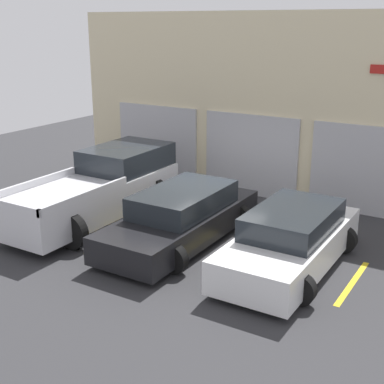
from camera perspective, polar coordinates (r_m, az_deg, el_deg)
name	(u,v)px	position (r m, az deg, el deg)	size (l,w,h in m)	color
ground_plane	(206,226)	(13.75, 1.53, -3.61)	(28.00, 28.00, 0.00)	#2D2D30
shophouse_building	(263,108)	(15.93, 7.56, 8.87)	(12.64, 0.68, 5.30)	beige
pickup_truck	(100,188)	(14.29, -9.77, 0.41)	(2.47, 5.33, 1.70)	silver
sedan_white	(291,240)	(11.46, 10.48, -5.10)	(2.10, 4.43, 1.30)	white
sedan_side	(182,217)	(12.60, -1.11, -2.71)	(2.15, 4.80, 1.28)	black
parking_stripe_far_left	(57,211)	(15.24, -14.23, -1.99)	(0.12, 2.20, 0.01)	gold
parking_stripe_left	(135,230)	(13.52, -6.05, -4.07)	(0.12, 2.20, 0.01)	gold
parking_stripe_centre	(232,253)	(12.17, 4.27, -6.55)	(0.12, 2.20, 0.01)	gold
parking_stripe_right	(353,283)	(11.33, 16.75, -9.24)	(0.12, 2.20, 0.01)	gold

